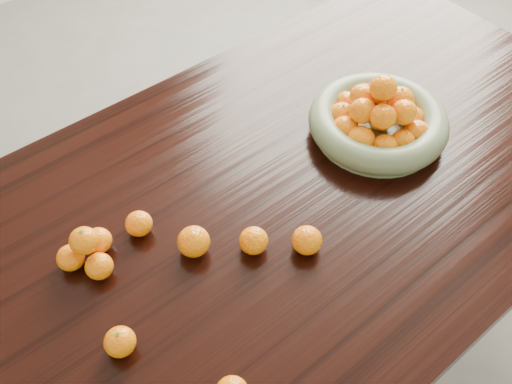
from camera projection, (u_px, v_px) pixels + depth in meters
ground at (257, 354)px, 1.82m from camera, size 5.00×5.00×0.00m
dining_table at (258, 230)px, 1.32m from camera, size 2.00×1.00×0.75m
fruit_bowl at (378, 120)px, 1.37m from camera, size 0.34×0.34×0.17m
orange_pyramid at (88, 251)px, 1.13m from camera, size 0.12×0.11×0.10m
loose_orange_0 at (120, 342)px, 1.01m from camera, size 0.06×0.06×0.05m
loose_orange_2 at (254, 241)px, 1.16m from camera, size 0.06×0.06×0.06m
loose_orange_3 at (139, 224)px, 1.19m from camera, size 0.06×0.06×0.05m
loose_orange_4 at (194, 242)px, 1.15m from camera, size 0.07×0.07×0.06m
loose_orange_5 at (307, 240)px, 1.16m from camera, size 0.06×0.06×0.06m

